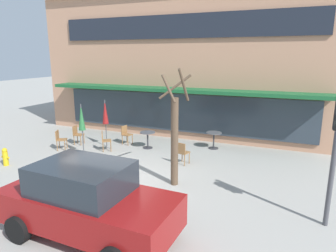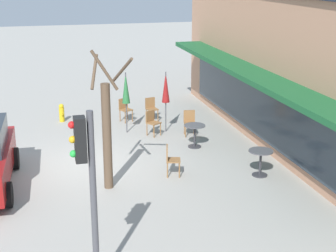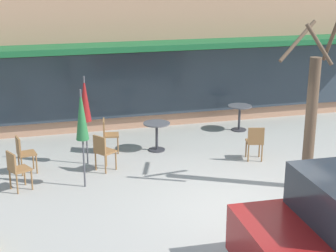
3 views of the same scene
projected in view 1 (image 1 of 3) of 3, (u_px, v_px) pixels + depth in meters
The scene contains 14 objects.
ground_plane at pixel (117, 183), 9.98m from camera, with size 80.00×80.00×0.00m, color #9E9B93.
building_facade at pixel (202, 61), 18.07m from camera, with size 16.11×9.10×7.63m.
cafe_table_near_wall at pixel (148, 137), 13.65m from camera, with size 0.70×0.70×0.76m.
cafe_table_streetside at pixel (214, 138), 13.59m from camera, with size 0.70×0.70×0.76m.
patio_umbrella_green_folded at pixel (81, 118), 12.47m from camera, with size 0.28×0.28×2.20m.
patio_umbrella_cream_folded at pixel (105, 112), 13.64m from camera, with size 0.28×0.28×2.20m.
cafe_chair_0 at pixel (105, 139), 13.26m from camera, with size 0.56×0.56×0.89m.
cafe_chair_1 at pixel (60, 138), 13.41m from camera, with size 0.53×0.53×0.89m.
cafe_chair_2 at pixel (182, 152), 11.59m from camera, with size 0.49×0.49×0.89m.
cafe_chair_3 at pixel (126, 133), 14.29m from camera, with size 0.46×0.46×0.89m.
cafe_chair_4 at pixel (77, 134), 14.26m from camera, with size 0.47×0.47×0.89m.
parked_sedan at pixel (87, 200), 6.93m from camera, with size 4.27×2.15×1.76m.
street_tree at pixel (175, 136), 9.54m from camera, with size 1.08×1.10×3.80m.
fire_hydrant at pixel (5, 157), 11.52m from camera, with size 0.36×0.20×0.71m.
Camera 1 is at (5.11, -7.92, 4.15)m, focal length 32.00 mm.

